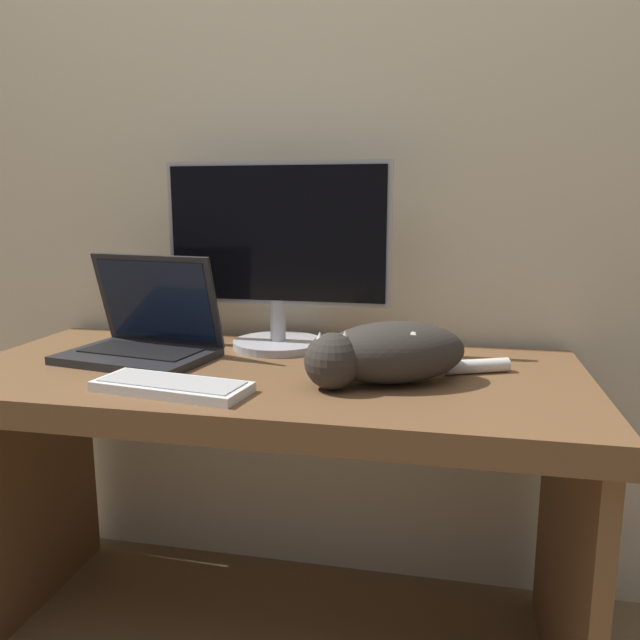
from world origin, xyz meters
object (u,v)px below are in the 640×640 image
(laptop, at_px, (144,338))
(external_keyboard, at_px, (172,386))
(cat, at_px, (386,352))
(monitor, at_px, (277,253))

(laptop, bearing_deg, external_keyboard, -42.89)
(cat, bearing_deg, laptop, 147.37)
(laptop, bearing_deg, monitor, 40.09)
(external_keyboard, distance_m, cat, 0.45)
(laptop, distance_m, cat, 0.61)
(external_keyboard, bearing_deg, monitor, 84.03)
(monitor, xyz_separation_m, external_keyboard, (-0.11, -0.42, -0.24))
(laptop, height_order, external_keyboard, laptop)
(monitor, distance_m, cat, 0.45)
(monitor, height_order, laptop, monitor)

